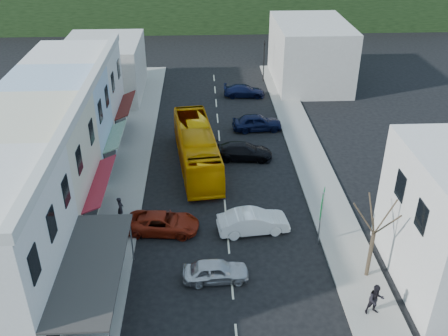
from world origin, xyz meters
TOP-DOWN VIEW (x-y plane):
  - ground at (0.00, 0.00)m, footprint 120.00×120.00m
  - sidewalk_left at (-7.50, 10.00)m, footprint 3.00×52.00m
  - sidewalk_right at (7.50, 10.00)m, footprint 3.00×52.00m
  - shopfront_row at (-12.49, 5.00)m, footprint 8.25×30.00m
  - distant_block_left at (-12.00, 27.00)m, footprint 8.00×10.00m
  - distant_block_right at (11.00, 30.00)m, footprint 8.00×12.00m
  - bus at (-2.03, 10.45)m, footprint 3.88×11.82m
  - car_silver at (-0.92, -3.43)m, footprint 4.48×1.99m
  - car_white at (1.71, 1.18)m, footprint 4.59×2.32m
  - car_red at (-4.28, 1.48)m, footprint 4.77×2.37m
  - car_black_near at (1.88, 11.43)m, footprint 4.64×2.21m
  - car_navy_mid at (3.63, 17.08)m, footprint 4.51×2.08m
  - car_navy_far at (3.16, 25.79)m, footprint 4.62×2.15m
  - pedestrian_left at (-7.25, 2.89)m, footprint 0.41×0.61m
  - pedestrian_right at (7.47, -6.59)m, footprint 0.74×0.50m
  - direction_sign at (5.80, -0.32)m, footprint 1.27×1.87m
  - street_tree at (8.00, -3.57)m, footprint 2.56×2.56m
  - traffic_signal at (5.80, 30.60)m, footprint 0.65×1.06m

SIDE VIEW (x-z plane):
  - ground at x=0.00m, z-range 0.00..0.00m
  - sidewalk_left at x=-7.50m, z-range 0.00..0.15m
  - sidewalk_right at x=7.50m, z-range 0.00..0.15m
  - car_silver at x=-0.92m, z-range 0.00..1.40m
  - car_white at x=1.71m, z-range 0.00..1.40m
  - car_red at x=-4.28m, z-range 0.00..1.40m
  - car_black_near at x=1.88m, z-range 0.00..1.40m
  - car_navy_mid at x=3.63m, z-range 0.00..1.40m
  - car_navy_far at x=3.16m, z-range 0.00..1.40m
  - pedestrian_left at x=-7.25m, z-range 0.15..1.85m
  - pedestrian_right at x=7.47m, z-range 0.15..1.85m
  - bus at x=-2.03m, z-range 0.00..3.10m
  - direction_sign at x=5.80m, z-range 0.00..3.88m
  - traffic_signal at x=5.80m, z-range 0.00..4.89m
  - distant_block_left at x=-12.00m, z-range 0.00..6.00m
  - street_tree at x=8.00m, z-range 0.00..6.29m
  - distant_block_right at x=11.00m, z-range 0.00..7.00m
  - shopfront_row at x=-12.49m, z-range 0.00..8.00m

